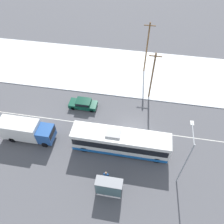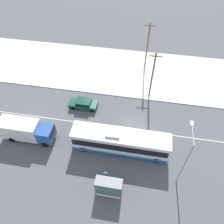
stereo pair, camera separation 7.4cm
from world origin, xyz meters
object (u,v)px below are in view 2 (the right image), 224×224
(streetlamp, at_px, (186,155))
(utility_pole_snowlot, at_px, (147,48))
(box_truck, at_px, (26,130))
(utility_pole_roadside, at_px, (152,76))
(pedestrian_at_stop, at_px, (106,175))
(bus_shelter, at_px, (108,187))
(sedan_car, at_px, (83,103))
(city_bus, at_px, (120,142))

(streetlamp, bearing_deg, utility_pole_snowlot, 105.07)
(box_truck, relative_size, utility_pole_roadside, 0.87)
(box_truck, distance_m, streetlamp, 20.16)
(pedestrian_at_stop, height_order, bus_shelter, bus_shelter)
(utility_pole_snowlot, bearing_deg, sedan_car, -128.77)
(box_truck, xyz_separation_m, utility_pole_roadside, (15.69, 10.80, 2.60))
(streetlamp, relative_size, utility_pole_snowlot, 0.85)
(bus_shelter, distance_m, utility_pole_snowlot, 23.49)
(box_truck, bearing_deg, bus_shelter, -25.37)
(pedestrian_at_stop, relative_size, utility_pole_roadside, 0.21)
(sedan_car, distance_m, utility_pole_snowlot, 14.17)
(sedan_car, xyz_separation_m, bus_shelter, (6.22, -12.58, 0.92))
(pedestrian_at_stop, bearing_deg, box_truck, 160.13)
(utility_pole_roadside, relative_size, utility_pole_snowlot, 0.89)
(bus_shelter, xyz_separation_m, utility_pole_roadside, (3.55, 16.56, 2.59))
(box_truck, bearing_deg, utility_pole_snowlot, 50.33)
(streetlamp, distance_m, utility_pole_snowlot, 20.47)
(bus_shelter, distance_m, utility_pole_roadside, 17.13)
(sedan_car, relative_size, bus_shelter, 1.43)
(city_bus, xyz_separation_m, sedan_car, (-6.63, 6.54, -0.89))
(streetlamp, bearing_deg, utility_pole_roadside, 107.20)
(city_bus, relative_size, sedan_car, 2.90)
(box_truck, distance_m, utility_pole_snowlot, 22.84)
(city_bus, xyz_separation_m, streetlamp, (7.20, -2.62, 3.26))
(box_truck, height_order, sedan_car, box_truck)
(utility_pole_snowlot, bearing_deg, pedestrian_at_stop, -97.64)
(pedestrian_at_stop, height_order, utility_pole_roadside, utility_pole_roadside)
(pedestrian_at_stop, height_order, utility_pole_snowlot, utility_pole_snowlot)
(streetlamp, height_order, utility_pole_snowlot, utility_pole_snowlot)
(bus_shelter, relative_size, streetlamp, 0.38)
(city_bus, height_order, utility_pole_snowlot, utility_pole_snowlot)
(box_truck, relative_size, streetlamp, 0.92)
(box_truck, xyz_separation_m, bus_shelter, (12.15, -5.76, 0.01))
(bus_shelter, bearing_deg, box_truck, 154.63)
(sedan_car, distance_m, streetlamp, 17.10)
(utility_pole_roadside, bearing_deg, city_bus, -106.59)
(city_bus, distance_m, pedestrian_at_stop, 4.60)
(sedan_car, relative_size, utility_pole_snowlot, 0.46)
(city_bus, height_order, box_truck, city_bus)
(city_bus, bearing_deg, sedan_car, 135.38)
(bus_shelter, bearing_deg, utility_pole_snowlot, 84.35)
(streetlamp, bearing_deg, city_bus, 159.98)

